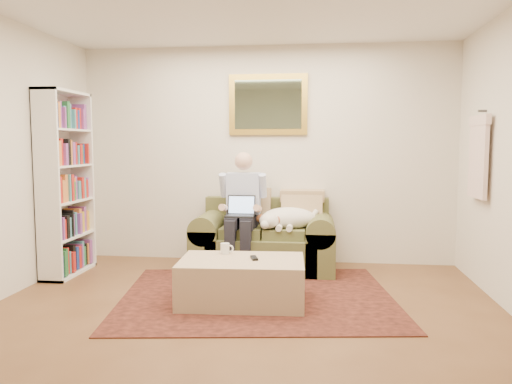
% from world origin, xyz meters
% --- Properties ---
extents(room_shell, '(4.51, 5.00, 2.61)m').
position_xyz_m(room_shell, '(0.00, 0.35, 1.30)').
color(room_shell, brown).
rests_on(room_shell, ground).
extents(rug, '(2.76, 2.33, 0.01)m').
position_xyz_m(rug, '(0.08, 1.01, 0.01)').
color(rug, black).
rests_on(rug, room_shell).
extents(sofa, '(1.59, 0.81, 0.95)m').
position_xyz_m(sofa, '(0.03, 2.06, 0.27)').
color(sofa, brown).
rests_on(sofa, room_shell).
extents(seated_man, '(0.52, 0.75, 1.34)m').
position_xyz_m(seated_man, '(-0.21, 1.92, 0.67)').
color(seated_man, '#8C98D8').
rests_on(seated_man, sofa).
extents(laptop, '(0.31, 0.24, 0.22)m').
position_xyz_m(laptop, '(-0.21, 1.85, 0.70)').
color(laptop, black).
rests_on(laptop, seated_man).
extents(sleeping_dog, '(0.66, 0.41, 0.24)m').
position_xyz_m(sleeping_dog, '(0.32, 1.98, 0.61)').
color(sleeping_dog, white).
rests_on(sleeping_dog, sofa).
extents(ottoman, '(1.14, 0.76, 0.40)m').
position_xyz_m(ottoman, '(-0.04, 0.81, 0.20)').
color(ottoman, '#C9B486').
rests_on(ottoman, room_shell).
extents(coffee_mug, '(0.08, 0.08, 0.10)m').
position_xyz_m(coffee_mug, '(-0.23, 1.02, 0.45)').
color(coffee_mug, white).
rests_on(coffee_mug, ottoman).
extents(tv_remote, '(0.09, 0.16, 0.02)m').
position_xyz_m(tv_remote, '(0.07, 0.84, 0.41)').
color(tv_remote, black).
rests_on(tv_remote, ottoman).
extents(bookshelf, '(0.28, 0.80, 2.00)m').
position_xyz_m(bookshelf, '(-2.10, 1.60, 1.00)').
color(bookshelf, white).
rests_on(bookshelf, room_shell).
extents(wall_mirror, '(0.94, 0.04, 0.72)m').
position_xyz_m(wall_mirror, '(0.03, 2.47, 1.90)').
color(wall_mirror, gold).
rests_on(wall_mirror, room_shell).
extents(hanging_shirt, '(0.06, 0.52, 0.90)m').
position_xyz_m(hanging_shirt, '(2.19, 1.60, 1.35)').
color(hanging_shirt, '#F7D8CC').
rests_on(hanging_shirt, room_shell).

